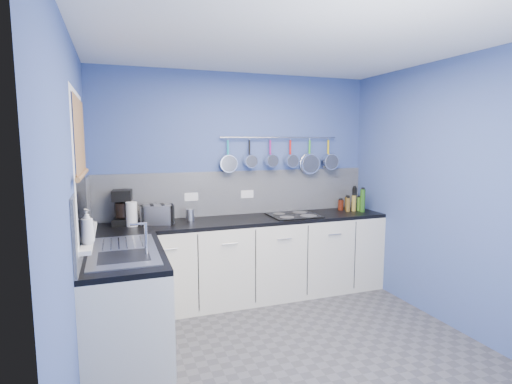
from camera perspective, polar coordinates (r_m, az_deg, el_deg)
floor at (r=3.62m, az=5.11°, el=-21.72°), size 3.20×3.00×0.02m
ceiling at (r=3.25m, az=5.65°, el=20.92°), size 3.20×3.00×0.02m
wall_back at (r=4.60m, az=-2.60°, el=1.17°), size 3.20×0.02×2.50m
wall_front at (r=1.97m, az=24.45°, el=-7.93°), size 3.20×0.02×2.50m
wall_left at (r=2.92m, az=-24.69°, el=-3.11°), size 0.02×3.00×2.50m
wall_right at (r=4.14m, az=26.01°, el=-0.26°), size 0.02×3.00×2.50m
backsplash_back at (r=4.59m, az=-2.51°, el=-0.10°), size 3.20×0.02×0.50m
backsplash_left at (r=3.52m, az=-23.42°, el=-2.99°), size 0.02×1.80×0.50m
cabinet_run_back at (r=4.48m, az=-1.35°, el=-9.73°), size 3.20×0.60×0.86m
worktop_back at (r=4.37m, az=-1.37°, el=-4.08°), size 3.20×0.60×0.04m
cabinet_run_left at (r=3.43m, az=-18.11°, el=-15.60°), size 0.60×1.20×0.86m
worktop_left at (r=3.28m, az=-18.43°, el=-8.33°), size 0.60×1.20×0.04m
window_frame at (r=3.18m, az=-23.89°, el=3.20°), size 0.01×1.00×1.10m
window_glass at (r=3.18m, az=-23.80°, el=3.20°), size 0.01×0.90×1.00m
bamboo_blind at (r=3.17m, az=-23.87°, el=7.26°), size 0.01×0.90×0.55m
window_sill at (r=3.25m, az=-22.97°, el=-5.87°), size 0.10×0.98×0.03m
sink_unit at (r=3.27m, az=-18.45°, el=-7.93°), size 0.50×0.95×0.01m
mixer_tap at (r=3.07m, az=-15.47°, el=-6.38°), size 0.12×0.08×0.26m
socket_left at (r=4.45m, az=-9.24°, el=-0.68°), size 0.15×0.01×0.09m
socket_right at (r=4.61m, az=-1.27°, el=-0.31°), size 0.15×0.01×0.09m
pot_rail at (r=4.69m, az=3.49°, el=7.77°), size 1.45×0.02×0.02m
soap_bottle_a at (r=2.93m, az=-23.03°, el=-4.56°), size 0.12×0.12×0.24m
soap_bottle_b at (r=3.11m, az=-22.82°, el=-4.53°), size 0.08×0.08×0.17m
paper_towel at (r=4.15m, az=-17.35°, el=-3.03°), size 0.12×0.12×0.24m
coffee_maker at (r=4.24m, az=-18.54°, el=-2.11°), size 0.23×0.25×0.35m
toaster at (r=4.19m, az=-13.92°, el=-3.14°), size 0.34×0.26×0.19m
canister at (r=4.31m, az=-9.41°, el=-3.23°), size 0.09×0.09×0.12m
hob at (r=4.54m, az=5.39°, el=-3.33°), size 0.54×0.48×0.01m
pan_0 at (r=4.47m, az=-4.02°, el=5.29°), size 0.20×0.07×0.39m
pan_1 at (r=4.55m, az=-0.92°, el=5.65°), size 0.15×0.11×0.34m
pan_2 at (r=4.63m, az=2.07°, el=5.68°), size 0.15×0.11×0.34m
pan_3 at (r=4.73m, az=4.94°, el=5.64°), size 0.16×0.10×0.35m
pan_4 at (r=4.85m, az=7.68°, el=5.14°), size 0.24×0.06×0.43m
pan_5 at (r=4.97m, az=10.30°, el=5.42°), size 0.20×0.12×0.39m
condiment_0 at (r=5.08m, az=13.90°, el=-0.89°), size 0.06×0.06×0.27m
condiment_1 at (r=5.02m, az=12.96°, el=-1.61°), size 0.07×0.07×0.16m
condiment_2 at (r=5.00m, az=12.03°, el=-1.82°), size 0.07×0.07×0.12m
condiment_3 at (r=4.99m, az=14.53°, el=-1.68°), size 0.05×0.05×0.16m
condiment_4 at (r=4.95m, az=13.82°, el=-1.57°), size 0.06×0.06×0.19m
condiment_5 at (r=4.90m, az=13.03°, el=-1.79°), size 0.05×0.05×0.16m
condiment_6 at (r=4.92m, az=15.00°, el=-1.19°), size 0.06×0.06×0.27m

